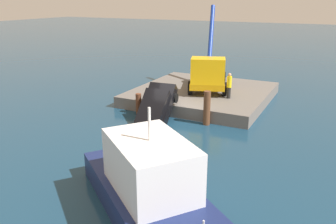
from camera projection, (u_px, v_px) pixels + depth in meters
ground at (172, 120)px, 22.92m from camera, size 200.00×200.00×0.00m
dock at (202, 94)px, 27.40m from camera, size 10.01×9.90×0.84m
crane_truck at (208, 73)px, 26.40m from camera, size 7.95×4.26×6.28m
dock_worker at (229, 85)px, 24.53m from camera, size 0.34×0.34×1.82m
salvaged_car at (154, 113)px, 22.27m from camera, size 3.94×2.33×3.62m
piling_near at (139, 104)px, 23.87m from camera, size 0.39×0.39×1.44m
piling_mid at (207, 108)px, 21.73m from camera, size 0.43×0.43×2.18m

